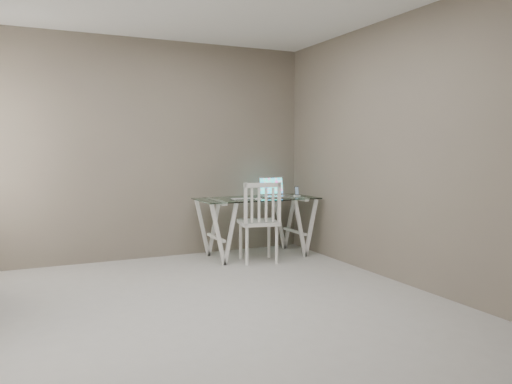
% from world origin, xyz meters
% --- Properties ---
extents(room, '(4.50, 4.52, 2.71)m').
position_xyz_m(room, '(-0.06, 0.02, 1.72)').
color(room, '#ACAAA5').
rests_on(room, ground).
extents(desk, '(1.50, 0.70, 0.75)m').
position_xyz_m(desk, '(1.19, 1.76, 0.38)').
color(desk, silver).
rests_on(desk, ground).
extents(chair, '(0.53, 0.53, 0.98)m').
position_xyz_m(chair, '(1.07, 1.40, 0.54)').
color(chair, silver).
rests_on(chair, ground).
extents(laptop, '(0.36, 0.29, 0.25)m').
position_xyz_m(laptop, '(1.47, 1.82, 0.81)').
color(laptop, silver).
rests_on(laptop, desk).
extents(keyboard, '(0.30, 0.13, 0.01)m').
position_xyz_m(keyboard, '(0.96, 1.68, 0.75)').
color(keyboard, silver).
rests_on(keyboard, desk).
extents(mouse, '(0.10, 0.06, 0.03)m').
position_xyz_m(mouse, '(1.09, 1.49, 0.76)').
color(mouse, white).
rests_on(mouse, desk).
extents(phone_dock, '(0.07, 0.07, 0.12)m').
position_xyz_m(phone_dock, '(1.76, 1.75, 0.78)').
color(phone_dock, white).
rests_on(phone_dock, desk).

